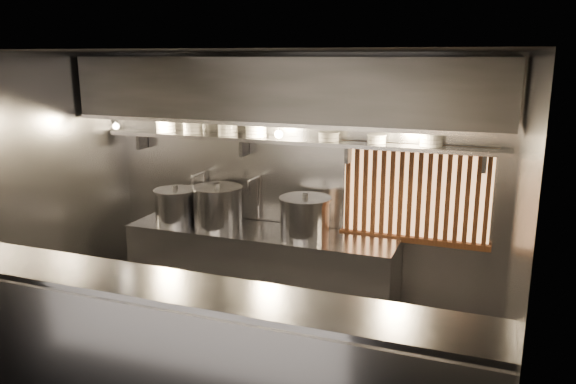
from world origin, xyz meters
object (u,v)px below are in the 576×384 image
Objects in this scene: pendant_bulb at (279,134)px; stock_pot_right at (305,216)px; heat_lamp at (115,121)px; stock_pot_mid at (176,205)px; stock_pot_left at (218,206)px.

pendant_bulb reaches higher than stock_pot_right.
stock_pot_mid is (0.56, 0.27, -0.98)m from heat_lamp.
pendant_bulb is 0.31× the size of stock_pot_left.
heat_lamp is 0.54× the size of stock_pot_mid.
stock_pot_right is (1.56, 0.02, 0.02)m from stock_pot_mid.
heat_lamp is at bearing -169.00° from pendant_bulb.
heat_lamp is 1.15m from stock_pot_mid.
stock_pot_left is 1.02m from stock_pot_right.
stock_pot_mid is 1.56m from stock_pot_right.
heat_lamp reaches higher than pendant_bulb.
heat_lamp is 0.57× the size of stock_pot_left.
stock_pot_left is 0.54m from stock_pot_mid.
stock_pot_left is at bearing -178.82° from stock_pot_right.
pendant_bulb is 1.52m from stock_pot_mid.
stock_pot_mid is at bearing -176.36° from pendant_bulb.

